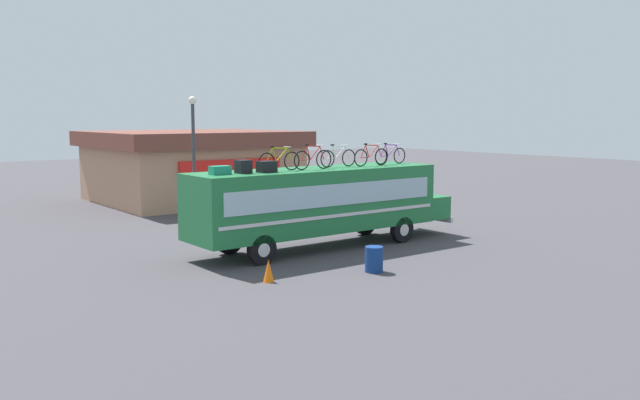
{
  "coord_description": "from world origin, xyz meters",
  "views": [
    {
      "loc": [
        -14.86,
        -19.66,
        4.96
      ],
      "look_at": [
        0.19,
        0.0,
        1.84
      ],
      "focal_mm": 37.03,
      "sensor_mm": 36.0,
      "label": 1
    }
  ],
  "objects_px": {
    "rooftop_bicycle_4": "(371,156)",
    "rooftop_bicycle_5": "(390,155)",
    "bus": "(321,200)",
    "traffic_cone": "(269,271)",
    "luggage_bag_1": "(220,170)",
    "luggage_bag_2": "(243,167)",
    "rooftop_bicycle_2": "(313,159)",
    "luggage_bag_3": "(267,167)",
    "rooftop_bicycle_1": "(279,160)",
    "street_lamp": "(194,152)",
    "trash_bin": "(374,259)",
    "rooftop_bicycle_3": "(338,157)"
  },
  "relations": [
    {
      "from": "luggage_bag_2",
      "to": "rooftop_bicycle_3",
      "type": "height_order",
      "value": "rooftop_bicycle_3"
    },
    {
      "from": "luggage_bag_2",
      "to": "trash_bin",
      "type": "bearing_deg",
      "value": -59.07
    },
    {
      "from": "rooftop_bicycle_3",
      "to": "traffic_cone",
      "type": "distance_m",
      "value": 7.04
    },
    {
      "from": "luggage_bag_3",
      "to": "rooftop_bicycle_5",
      "type": "bearing_deg",
      "value": 3.54
    },
    {
      "from": "rooftop_bicycle_5",
      "to": "trash_bin",
      "type": "height_order",
      "value": "rooftop_bicycle_5"
    },
    {
      "from": "rooftop_bicycle_3",
      "to": "street_lamp",
      "type": "bearing_deg",
      "value": 123.46
    },
    {
      "from": "luggage_bag_2",
      "to": "rooftop_bicycle_2",
      "type": "bearing_deg",
      "value": -1.83
    },
    {
      "from": "rooftop_bicycle_4",
      "to": "rooftop_bicycle_5",
      "type": "xyz_separation_m",
      "value": [
        1.37,
        0.36,
        -0.01
      ]
    },
    {
      "from": "bus",
      "to": "luggage_bag_1",
      "type": "height_order",
      "value": "luggage_bag_1"
    },
    {
      "from": "trash_bin",
      "to": "luggage_bag_1",
      "type": "bearing_deg",
      "value": 128.92
    },
    {
      "from": "bus",
      "to": "traffic_cone",
      "type": "relative_size",
      "value": 16.59
    },
    {
      "from": "bus",
      "to": "rooftop_bicycle_3",
      "type": "bearing_deg",
      "value": 6.49
    },
    {
      "from": "bus",
      "to": "luggage_bag_1",
      "type": "bearing_deg",
      "value": -178.55
    },
    {
      "from": "rooftop_bicycle_3",
      "to": "rooftop_bicycle_2",
      "type": "bearing_deg",
      "value": -166.61
    },
    {
      "from": "bus",
      "to": "luggage_bag_2",
      "type": "xyz_separation_m",
      "value": [
        -3.49,
        -0.16,
        1.45
      ]
    },
    {
      "from": "rooftop_bicycle_5",
      "to": "traffic_cone",
      "type": "xyz_separation_m",
      "value": [
        -8.12,
        -3.31,
        -3.06
      ]
    },
    {
      "from": "rooftop_bicycle_2",
      "to": "street_lamp",
      "type": "bearing_deg",
      "value": 109.56
    },
    {
      "from": "bus",
      "to": "rooftop_bicycle_3",
      "type": "height_order",
      "value": "rooftop_bicycle_3"
    },
    {
      "from": "luggage_bag_1",
      "to": "rooftop_bicycle_1",
      "type": "height_order",
      "value": "rooftop_bicycle_1"
    },
    {
      "from": "rooftop_bicycle_1",
      "to": "rooftop_bicycle_5",
      "type": "bearing_deg",
      "value": 1.88
    },
    {
      "from": "bus",
      "to": "rooftop_bicycle_2",
      "type": "distance_m",
      "value": 1.73
    },
    {
      "from": "luggage_bag_2",
      "to": "luggage_bag_1",
      "type": "bearing_deg",
      "value": 176.92
    },
    {
      "from": "rooftop_bicycle_2",
      "to": "rooftop_bicycle_5",
      "type": "xyz_separation_m",
      "value": [
        4.22,
        0.33,
        -0.02
      ]
    },
    {
      "from": "luggage_bag_3",
      "to": "rooftop_bicycle_2",
      "type": "distance_m",
      "value": 2.06
    },
    {
      "from": "luggage_bag_3",
      "to": "trash_bin",
      "type": "bearing_deg",
      "value": -68.09
    },
    {
      "from": "luggage_bag_3",
      "to": "rooftop_bicycle_2",
      "type": "height_order",
      "value": "rooftop_bicycle_2"
    },
    {
      "from": "rooftop_bicycle_4",
      "to": "traffic_cone",
      "type": "height_order",
      "value": "rooftop_bicycle_4"
    },
    {
      "from": "bus",
      "to": "luggage_bag_2",
      "type": "bearing_deg",
      "value": -177.42
    },
    {
      "from": "luggage_bag_2",
      "to": "rooftop_bicycle_2",
      "type": "distance_m",
      "value": 2.92
    },
    {
      "from": "luggage_bag_2",
      "to": "traffic_cone",
      "type": "bearing_deg",
      "value": -107.96
    },
    {
      "from": "rooftop_bicycle_2",
      "to": "street_lamp",
      "type": "xyz_separation_m",
      "value": [
        -2.0,
        5.62,
        0.07
      ]
    },
    {
      "from": "rooftop_bicycle_5",
      "to": "street_lamp",
      "type": "relative_size",
      "value": 0.29
    },
    {
      "from": "trash_bin",
      "to": "street_lamp",
      "type": "height_order",
      "value": "street_lamp"
    },
    {
      "from": "rooftop_bicycle_4",
      "to": "rooftop_bicycle_5",
      "type": "distance_m",
      "value": 1.42
    },
    {
      "from": "luggage_bag_2",
      "to": "rooftop_bicycle_1",
      "type": "xyz_separation_m",
      "value": [
        1.52,
        0.05,
        0.15
      ]
    },
    {
      "from": "luggage_bag_2",
      "to": "rooftop_bicycle_1",
      "type": "height_order",
      "value": "rooftop_bicycle_1"
    },
    {
      "from": "rooftop_bicycle_4",
      "to": "trash_bin",
      "type": "relative_size",
      "value": 2.13
    },
    {
      "from": "luggage_bag_1",
      "to": "rooftop_bicycle_5",
      "type": "bearing_deg",
      "value": 1.37
    },
    {
      "from": "rooftop_bicycle_2",
      "to": "rooftop_bicycle_3",
      "type": "xyz_separation_m",
      "value": [
        1.48,
        0.35,
        -0.02
      ]
    },
    {
      "from": "bus",
      "to": "rooftop_bicycle_2",
      "type": "relative_size",
      "value": 6.67
    },
    {
      "from": "traffic_cone",
      "to": "street_lamp",
      "type": "height_order",
      "value": "street_lamp"
    },
    {
      "from": "rooftop_bicycle_3",
      "to": "rooftop_bicycle_5",
      "type": "distance_m",
      "value": 2.74
    },
    {
      "from": "rooftop_bicycle_3",
      "to": "traffic_cone",
      "type": "xyz_separation_m",
      "value": [
        -5.39,
        -3.33,
        -3.07
      ]
    },
    {
      "from": "bus",
      "to": "trash_bin",
      "type": "relative_size",
      "value": 13.84
    },
    {
      "from": "luggage_bag_3",
      "to": "trash_bin",
      "type": "height_order",
      "value": "luggage_bag_3"
    },
    {
      "from": "rooftop_bicycle_4",
      "to": "rooftop_bicycle_5",
      "type": "bearing_deg",
      "value": 14.63
    },
    {
      "from": "luggage_bag_1",
      "to": "street_lamp",
      "type": "distance_m",
      "value": 5.78
    },
    {
      "from": "luggage_bag_1",
      "to": "rooftop_bicycle_3",
      "type": "xyz_separation_m",
      "value": [
        5.27,
        0.21,
        0.23
      ]
    },
    {
      "from": "trash_bin",
      "to": "bus",
      "type": "bearing_deg",
      "value": 75.67
    },
    {
      "from": "rooftop_bicycle_5",
      "to": "traffic_cone",
      "type": "relative_size",
      "value": 2.45
    }
  ]
}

